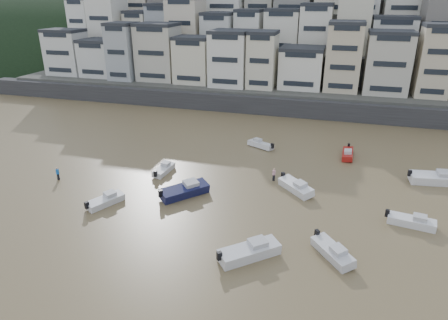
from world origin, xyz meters
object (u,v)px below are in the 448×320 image
(boat_a, at_px, (249,249))
(boat_e, at_px, (296,186))
(boat_c, at_px, (184,189))
(boat_f, at_px, (164,169))
(boat_g, at_px, (436,177))
(boat_j, at_px, (105,200))
(boat_h, at_px, (261,144))
(person_pink, at_px, (274,174))
(boat_d, at_px, (412,220))
(person_blue, at_px, (58,174))
(boat_b, at_px, (333,250))
(boat_i, at_px, (348,153))

(boat_a, height_order, boat_e, boat_a)
(boat_c, distance_m, boat_f, 7.57)
(boat_g, xyz_separation_m, boat_j, (-37.78, -16.83, -0.27))
(boat_e, relative_size, boat_h, 1.19)
(boat_a, xyz_separation_m, boat_c, (-10.23, 9.69, 0.02))
(boat_f, bearing_deg, person_pink, -79.13)
(boat_d, relative_size, person_pink, 2.98)
(boat_g, relative_size, person_blue, 3.97)
(boat_d, bearing_deg, boat_f, -179.97)
(boat_b, xyz_separation_m, boat_i, (1.26, 25.84, -0.04))
(boat_a, xyz_separation_m, boat_i, (8.67, 28.10, -0.18))
(boat_i, bearing_deg, person_blue, -60.86)
(boat_j, bearing_deg, boat_d, -55.52)
(boat_d, bearing_deg, person_pink, 165.99)
(person_blue, xyz_separation_m, person_pink, (27.28, 7.66, 0.00))
(boat_b, xyz_separation_m, boat_d, (7.81, 7.93, -0.03))
(boat_f, bearing_deg, boat_h, -35.23)
(boat_b, distance_m, boat_c, 19.14)
(boat_c, xyz_separation_m, boat_h, (5.58, 18.76, -0.25))
(boat_f, relative_size, boat_i, 0.92)
(boat_b, distance_m, person_blue, 36.00)
(boat_b, distance_m, boat_h, 28.83)
(boat_a, distance_m, boat_b, 7.75)
(boat_j, distance_m, person_pink, 21.28)
(boat_a, height_order, boat_g, boat_g)
(person_pink, bearing_deg, boat_i, 50.13)
(boat_d, height_order, boat_i, boat_d)
(boat_i, xyz_separation_m, person_pink, (-9.27, -11.10, 0.17))
(boat_g, bearing_deg, boat_a, -139.84)
(boat_d, height_order, boat_h, boat_d)
(boat_e, xyz_separation_m, boat_h, (-7.18, 13.70, -0.12))
(boat_e, height_order, boat_f, boat_e)
(boat_i, height_order, person_blue, person_blue)
(boat_a, relative_size, person_blue, 3.72)
(boat_d, height_order, person_blue, person_blue)
(person_blue, bearing_deg, boat_a, -18.51)
(boat_d, distance_m, boat_i, 19.07)
(boat_f, height_order, boat_i, boat_i)
(boat_a, bearing_deg, boat_c, 94.74)
(boat_a, xyz_separation_m, boat_d, (15.22, 10.19, -0.17))
(boat_e, distance_m, person_pink, 3.86)
(boat_d, bearing_deg, boat_b, -125.27)
(boat_b, bearing_deg, boat_j, -134.69)
(boat_h, height_order, person_pink, person_pink)
(boat_a, bearing_deg, boat_j, 122.58)
(boat_d, distance_m, boat_f, 31.05)
(boat_b, distance_m, boat_g, 23.11)
(boat_d, bearing_deg, boat_e, 169.54)
(boat_g, bearing_deg, boat_d, -118.36)
(boat_f, xyz_separation_m, boat_h, (10.78, 13.25, 0.01))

